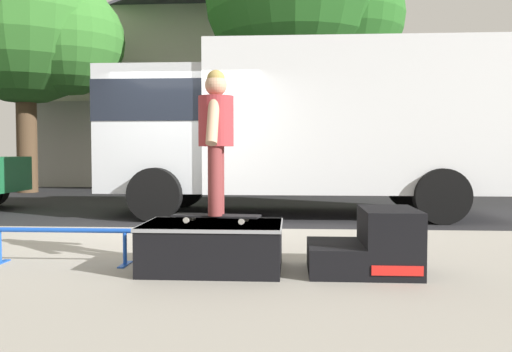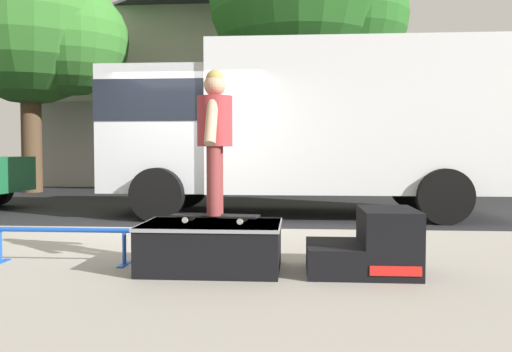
# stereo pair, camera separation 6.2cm
# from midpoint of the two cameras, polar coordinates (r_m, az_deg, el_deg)

# --- Properties ---
(ground_plane) EXTENTS (140.00, 140.00, 0.00)m
(ground_plane) POSITION_cam_midpoint_polar(r_m,az_deg,el_deg) (8.01, -9.39, -5.80)
(ground_plane) COLOR black
(sidewalk_slab) EXTENTS (50.00, 5.00, 0.12)m
(sidewalk_slab) POSITION_cam_midpoint_polar(r_m,az_deg,el_deg) (5.17, -17.08, -9.90)
(sidewalk_slab) COLOR gray
(sidewalk_slab) RESTS_ON ground
(skate_box) EXTENTS (1.23, 0.81, 0.42)m
(skate_box) POSITION_cam_midpoint_polar(r_m,az_deg,el_deg) (4.78, -5.00, -7.35)
(skate_box) COLOR black
(skate_box) RESTS_ON sidewalk_slab
(kicker_ramp) EXTENTS (0.93, 0.75, 0.56)m
(kicker_ramp) POSITION_cam_midpoint_polar(r_m,az_deg,el_deg) (4.78, 11.92, -7.32)
(kicker_ramp) COLOR black
(kicker_ramp) RESTS_ON sidewalk_slab
(grind_rail) EXTENTS (1.36, 0.28, 0.34)m
(grind_rail) POSITION_cam_midpoint_polar(r_m,az_deg,el_deg) (5.33, -20.34, -6.16)
(grind_rail) COLOR blue
(grind_rail) RESTS_ON sidewalk_slab
(skateboard) EXTENTS (0.80, 0.30, 0.07)m
(skateboard) POSITION_cam_midpoint_polar(r_m,az_deg,el_deg) (4.78, -4.62, -4.29)
(skateboard) COLOR black
(skateboard) RESTS_ON skate_box
(skater_kid) EXTENTS (0.31, 0.66, 1.28)m
(skater_kid) POSITION_cam_midpoint_polar(r_m,az_deg,el_deg) (4.75, -4.66, 4.92)
(skater_kid) COLOR brown
(skater_kid) RESTS_ON skateboard
(box_truck) EXTENTS (6.91, 2.63, 3.05)m
(box_truck) POSITION_cam_midpoint_polar(r_m,az_deg,el_deg) (9.93, 3.93, 5.70)
(box_truck) COLOR white
(box_truck) RESTS_ON ground
(street_tree_main) EXTENTS (5.50, 5.00, 8.00)m
(street_tree_main) POSITION_cam_midpoint_polar(r_m,az_deg,el_deg) (15.54, 5.18, 18.20)
(street_tree_main) COLOR brown
(street_tree_main) RESTS_ON ground
(street_tree_neighbour) EXTENTS (5.15, 4.68, 7.19)m
(street_tree_neighbour) POSITION_cam_midpoint_polar(r_m,az_deg,el_deg) (16.79, -22.68, 14.58)
(street_tree_neighbour) COLOR brown
(street_tree_neighbour) RESTS_ON ground
(house_behind) EXTENTS (9.54, 8.23, 8.40)m
(house_behind) POSITION_cam_midpoint_polar(r_m,az_deg,el_deg) (21.76, -6.63, 10.76)
(house_behind) COLOR beige
(house_behind) RESTS_ON ground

